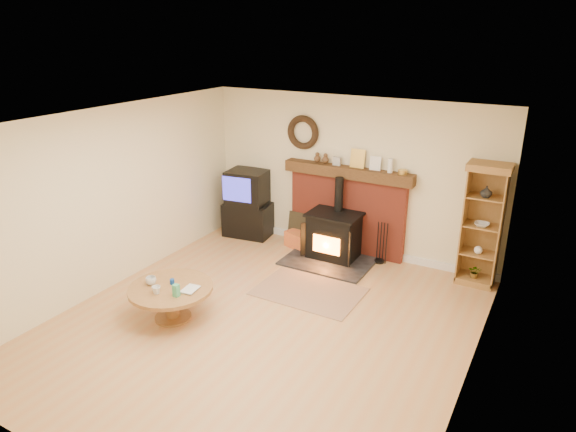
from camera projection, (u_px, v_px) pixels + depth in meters
The scene contains 11 objects.
ground at pixel (263, 324), 6.61m from camera, with size 5.50×5.50×0.00m, color tan.
room_shell at pixel (263, 195), 6.10m from camera, with size 5.02×5.52×2.61m.
chimney_breast at pixel (347, 206), 8.51m from camera, with size 2.20×0.22×1.78m.
wood_stove at pixel (333, 237), 8.36m from camera, with size 1.40×1.00×1.34m.
area_rug at pixel (309, 291), 7.42m from camera, with size 1.49×1.03×0.01m, color brown.
tv_unit at pixel (248, 205), 9.27m from camera, with size 0.89×0.68×1.21m.
curio_cabinet at pixel (482, 225), 7.38m from camera, with size 0.59×0.43×1.83m.
firelog_box at pixel (298, 240), 8.87m from camera, with size 0.44×0.27×0.27m, color orange.
leaning_painting at pixel (300, 229), 8.96m from camera, with size 0.47×0.03×0.57m, color black.
fire_tools at pixel (380, 254), 8.28m from camera, with size 0.19×0.16×0.70m.
coffee_table at pixel (171, 293), 6.62m from camera, with size 1.09×1.09×0.62m.
Camera 1 is at (3.08, -4.82, 3.60)m, focal length 32.00 mm.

